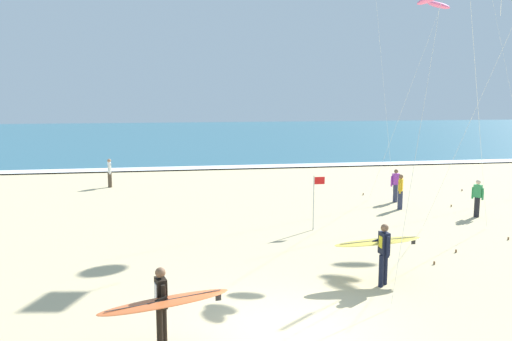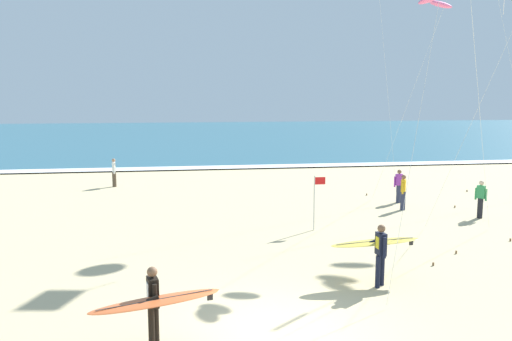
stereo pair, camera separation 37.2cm
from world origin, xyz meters
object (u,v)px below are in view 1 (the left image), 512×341
object	(u,v)px
bystander_yellow_top	(400,192)
bystander_green_top	(477,198)
surfer_lead	(381,246)
bystander_purple_top	(396,185)
bystander_white_top	(110,173)
kite_arc_ivory_close	(434,0)
lifeguard_flag	(315,197)
surfer_trailing	(163,302)

from	to	relation	value
bystander_yellow_top	bystander_green_top	distance (m)	3.19
surfer_lead	bystander_purple_top	bearing A→B (deg)	63.49
bystander_green_top	bystander_white_top	distance (m)	18.81
bystander_purple_top	bystander_green_top	world-z (taller)	same
bystander_green_top	bystander_yellow_top	bearing A→B (deg)	142.55
kite_arc_ivory_close	lifeguard_flag	world-z (taller)	kite_arc_ivory_close
surfer_lead	surfer_trailing	distance (m)	6.50
bystander_green_top	lifeguard_flag	size ratio (longest dim) A/B	0.76
bystander_yellow_top	bystander_white_top	world-z (taller)	same
bystander_purple_top	bystander_white_top	distance (m)	15.34
bystander_yellow_top	kite_arc_ivory_close	bearing A→B (deg)	-100.08
bystander_purple_top	bystander_green_top	xyz separation A→B (m)	(2.06, -3.48, 0.00)
kite_arc_ivory_close	bystander_purple_top	world-z (taller)	kite_arc_ivory_close
kite_arc_ivory_close	surfer_lead	bearing A→B (deg)	-127.39
bystander_purple_top	lifeguard_flag	world-z (taller)	lifeguard_flag
bystander_yellow_top	bystander_purple_top	distance (m)	1.62
surfer_lead	kite_arc_ivory_close	world-z (taller)	kite_arc_ivory_close
bystander_yellow_top	bystander_purple_top	world-z (taller)	same
bystander_purple_top	bystander_white_top	size ratio (longest dim) A/B	1.00
bystander_purple_top	kite_arc_ivory_close	bearing A→B (deg)	-102.31
bystander_green_top	lifeguard_flag	world-z (taller)	lifeguard_flag
bystander_white_top	lifeguard_flag	size ratio (longest dim) A/B	0.76
surfer_lead	lifeguard_flag	world-z (taller)	lifeguard_flag
bystander_white_top	bystander_purple_top	bearing A→B (deg)	-24.84
bystander_yellow_top	bystander_white_top	xyz separation A→B (m)	(-13.45, 7.99, 0.00)
bystander_green_top	lifeguard_flag	distance (m)	7.37
bystander_purple_top	bystander_white_top	world-z (taller)	same
kite_arc_ivory_close	lifeguard_flag	size ratio (longest dim) A/B	4.18
kite_arc_ivory_close	bystander_yellow_top	world-z (taller)	kite_arc_ivory_close
bystander_yellow_top	bystander_white_top	bearing A→B (deg)	149.29
bystander_yellow_top	lifeguard_flag	bearing A→B (deg)	-149.37
surfer_lead	bystander_yellow_top	size ratio (longest dim) A/B	1.61
surfer_lead	lifeguard_flag	distance (m)	5.78
surfer_lead	kite_arc_ivory_close	distance (m)	9.91
surfer_lead	surfer_trailing	size ratio (longest dim) A/B	0.96
surfer_lead	kite_arc_ivory_close	xyz separation A→B (m)	(3.98, 5.21, 7.42)
kite_arc_ivory_close	bystander_yellow_top	size ratio (longest dim) A/B	5.52
bystander_yellow_top	bystander_green_top	xyz separation A→B (m)	(2.53, -1.94, 0.00)
bystander_purple_top	bystander_green_top	size ratio (longest dim) A/B	1.00
kite_arc_ivory_close	bystander_white_top	bearing A→B (deg)	138.48
surfer_lead	surfer_trailing	xyz separation A→B (m)	(-5.79, -2.95, -0.00)
bystander_purple_top	bystander_yellow_top	bearing A→B (deg)	-107.05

